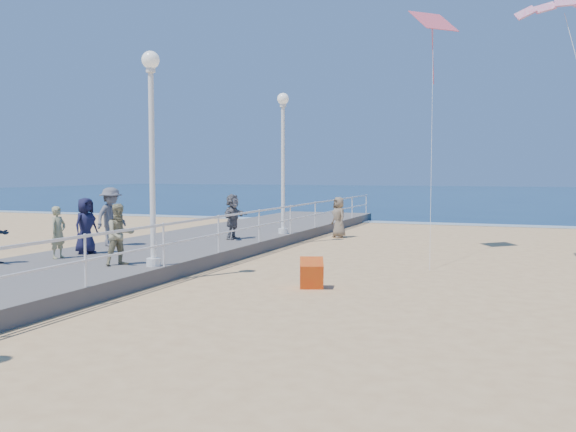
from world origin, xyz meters
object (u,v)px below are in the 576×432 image
(spectator_5, at_px, (233,217))
(spectator_4, at_px, (86,226))
(lamp_post_mid, at_px, (152,135))
(spectator_2, at_px, (111,217))
(spectator_1, at_px, (120,235))
(box_kite, at_px, (312,276))
(spectator_6, at_px, (58,232))
(lamp_post_far, at_px, (283,148))
(beach_walker_c, at_px, (339,217))

(spectator_5, bearing_deg, spectator_4, 158.39)
(lamp_post_mid, xyz_separation_m, spectator_2, (-3.65, 3.28, -2.33))
(spectator_1, relative_size, box_kite, 2.60)
(spectator_1, height_order, spectator_6, spectator_1)
(lamp_post_far, relative_size, spectator_6, 3.73)
(lamp_post_mid, bearing_deg, lamp_post_far, 90.00)
(lamp_post_far, relative_size, spectator_4, 3.29)
(lamp_post_far, xyz_separation_m, spectator_5, (-0.92, -2.50, -2.47))
(spectator_6, distance_m, box_kite, 7.25)
(spectator_1, bearing_deg, beach_walker_c, 20.34)
(lamp_post_mid, bearing_deg, box_kite, 8.09)
(spectator_5, xyz_separation_m, box_kite, (4.91, -5.94, -0.89))
(box_kite, bearing_deg, spectator_4, 153.40)
(lamp_post_mid, bearing_deg, spectator_5, 98.05)
(spectator_2, relative_size, spectator_6, 1.31)
(spectator_1, relative_size, beach_walker_c, 0.91)
(spectator_1, distance_m, spectator_4, 2.77)
(lamp_post_far, height_order, spectator_2, lamp_post_far)
(spectator_1, relative_size, spectator_4, 0.96)
(lamp_post_mid, bearing_deg, spectator_6, 174.33)
(spectator_6, distance_m, beach_walker_c, 12.60)
(spectator_1, xyz_separation_m, spectator_6, (-2.34, 0.49, -0.07))
(spectator_1, bearing_deg, lamp_post_far, 25.02)
(spectator_2, bearing_deg, spectator_5, -32.92)
(spectator_1, xyz_separation_m, spectator_2, (-2.78, 3.45, 0.15))
(lamp_post_far, bearing_deg, spectator_6, -110.30)
(spectator_4, height_order, spectator_5, spectator_4)
(spectator_6, bearing_deg, box_kite, -87.90)
(lamp_post_far, relative_size, box_kite, 8.87)
(spectator_2, distance_m, beach_walker_c, 10.11)
(lamp_post_far, distance_m, spectator_5, 3.63)
(spectator_4, bearing_deg, spectator_2, 24.78)
(spectator_5, height_order, box_kite, spectator_5)
(spectator_6, bearing_deg, spectator_4, -3.28)
(spectator_2, xyz_separation_m, spectator_4, (0.50, -1.88, -0.12))
(lamp_post_far, xyz_separation_m, spectator_4, (-3.15, -7.60, -2.45))
(spectator_6, bearing_deg, spectator_2, 8.52)
(spectator_6, xyz_separation_m, box_kite, (7.20, 0.25, -0.81))
(lamp_post_far, bearing_deg, beach_walker_c, 66.95)
(box_kite, bearing_deg, spectator_2, 140.52)
(lamp_post_far, relative_size, spectator_1, 3.41)
(spectator_2, distance_m, box_kite, 8.17)
(spectator_1, distance_m, spectator_6, 2.39)
(spectator_2, bearing_deg, box_kite, -102.24)
(lamp_post_mid, distance_m, spectator_2, 5.43)
(spectator_1, distance_m, spectator_5, 6.67)
(spectator_2, distance_m, spectator_4, 1.95)
(spectator_4, relative_size, box_kite, 2.70)
(lamp_post_mid, height_order, beach_walker_c, lamp_post_mid)
(lamp_post_mid, xyz_separation_m, beach_walker_c, (1.31, 12.08, -2.81))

